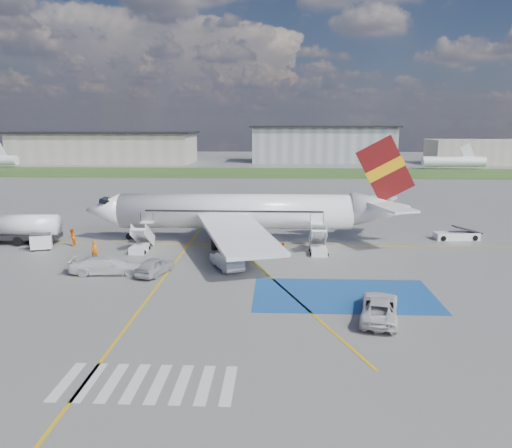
# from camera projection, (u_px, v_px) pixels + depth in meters

# --- Properties ---
(ground) EXTENTS (400.00, 400.00, 0.00)m
(ground) POSITION_uv_depth(u_px,v_px,m) (222.00, 278.00, 43.10)
(ground) COLOR #60605E
(ground) RESTS_ON ground
(grass_strip) EXTENTS (400.00, 30.00, 0.01)m
(grass_strip) POSITION_uv_depth(u_px,v_px,m) (261.00, 173.00, 136.14)
(grass_strip) COLOR #2D4C1E
(grass_strip) RESTS_ON ground
(taxiway_line_main) EXTENTS (120.00, 0.20, 0.01)m
(taxiway_line_main) POSITION_uv_depth(u_px,v_px,m) (234.00, 245.00, 54.85)
(taxiway_line_main) COLOR gold
(taxiway_line_main) RESTS_ON ground
(taxiway_line_cross) EXTENTS (0.20, 60.00, 0.01)m
(taxiway_line_cross) POSITION_uv_depth(u_px,v_px,m) (131.00, 322.00, 33.52)
(taxiway_line_cross) COLOR gold
(taxiway_line_cross) RESTS_ON ground
(taxiway_line_diag) EXTENTS (20.71, 56.45, 0.01)m
(taxiway_line_diag) POSITION_uv_depth(u_px,v_px,m) (234.00, 245.00, 54.85)
(taxiway_line_diag) COLOR gold
(taxiway_line_diag) RESTS_ON ground
(staging_box) EXTENTS (14.00, 8.00, 0.01)m
(staging_box) POSITION_uv_depth(u_px,v_px,m) (344.00, 295.00, 38.73)
(staging_box) COLOR navy
(staging_box) RESTS_ON ground
(crosswalk) EXTENTS (9.00, 4.00, 0.01)m
(crosswalk) POSITION_uv_depth(u_px,v_px,m) (147.00, 383.00, 25.55)
(crosswalk) COLOR silver
(crosswalk) RESTS_ON ground
(terminal_west) EXTENTS (60.00, 22.00, 10.00)m
(terminal_west) POSITION_uv_depth(u_px,v_px,m) (105.00, 148.00, 171.89)
(terminal_west) COLOR #A19A8B
(terminal_west) RESTS_ON ground
(terminal_centre) EXTENTS (48.00, 18.00, 12.00)m
(terminal_centre) POSITION_uv_depth(u_px,v_px,m) (323.00, 145.00, 173.24)
(terminal_centre) COLOR gray
(terminal_centre) RESTS_ON ground
(terminal_east) EXTENTS (40.00, 16.00, 8.00)m
(terminal_east) POSITION_uv_depth(u_px,v_px,m) (492.00, 152.00, 164.32)
(terminal_east) COLOR #A19A8B
(terminal_east) RESTS_ON ground
(airliner) EXTENTS (36.81, 32.95, 11.92)m
(airliner) POSITION_uv_depth(u_px,v_px,m) (249.00, 211.00, 56.07)
(airliner) COLOR white
(airliner) RESTS_ON ground
(airstairs_fwd) EXTENTS (1.90, 5.20, 3.60)m
(airstairs_fwd) POSITION_uv_depth(u_px,v_px,m) (140.00, 246.00, 51.92)
(airstairs_fwd) COLOR white
(airstairs_fwd) RESTS_ON ground
(airstairs_aft) EXTENTS (1.90, 5.20, 3.60)m
(airstairs_aft) POSITION_uv_depth(u_px,v_px,m) (318.00, 248.00, 51.10)
(airstairs_aft) COLOR white
(airstairs_aft) RESTS_ON ground
(fuel_tanker) EXTENTS (9.69, 2.96, 3.28)m
(fuel_tanker) POSITION_uv_depth(u_px,v_px,m) (16.00, 231.00, 55.14)
(fuel_tanker) COLOR black
(fuel_tanker) RESTS_ON ground
(gpu_cart) EXTENTS (2.37, 1.91, 1.72)m
(gpu_cart) POSITION_uv_depth(u_px,v_px,m) (41.00, 243.00, 52.54)
(gpu_cart) COLOR white
(gpu_cart) RESTS_ON ground
(belt_loader) EXTENTS (5.48, 2.46, 1.60)m
(belt_loader) POSITION_uv_depth(u_px,v_px,m) (457.00, 236.00, 57.39)
(belt_loader) COLOR white
(belt_loader) RESTS_ON ground
(car_silver_a) EXTENTS (3.05, 4.84, 1.54)m
(car_silver_a) POSITION_uv_depth(u_px,v_px,m) (155.00, 266.00, 43.90)
(car_silver_a) COLOR #A9ABB0
(car_silver_a) RESTS_ON ground
(car_silver_b) EXTENTS (3.74, 5.25, 1.64)m
(car_silver_b) POSITION_uv_depth(u_px,v_px,m) (226.00, 260.00, 45.73)
(car_silver_b) COLOR silver
(car_silver_b) RESTS_ON ground
(van_white_a) EXTENTS (3.43, 5.58, 1.95)m
(van_white_a) POSITION_uv_depth(u_px,v_px,m) (380.00, 304.00, 34.14)
(van_white_a) COLOR silver
(van_white_a) RESTS_ON ground
(van_white_b) EXTENTS (5.18, 2.37, 1.98)m
(van_white_b) POSITION_uv_depth(u_px,v_px,m) (108.00, 263.00, 44.03)
(van_white_b) COLOR silver
(van_white_b) RESTS_ON ground
(crew_fwd) EXTENTS (0.77, 0.57, 1.91)m
(crew_fwd) POSITION_uv_depth(u_px,v_px,m) (95.00, 250.00, 48.58)
(crew_fwd) COLOR orange
(crew_fwd) RESTS_ON ground
(crew_nose) EXTENTS (0.89, 1.06, 1.96)m
(crew_nose) POSITION_uv_depth(u_px,v_px,m) (72.00, 237.00, 54.04)
(crew_nose) COLOR orange
(crew_nose) RESTS_ON ground
(crew_aft) EXTENTS (0.45, 0.97, 1.62)m
(crew_aft) POSITION_uv_depth(u_px,v_px,m) (283.00, 250.00, 49.19)
(crew_aft) COLOR #DE560B
(crew_aft) RESTS_ON ground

